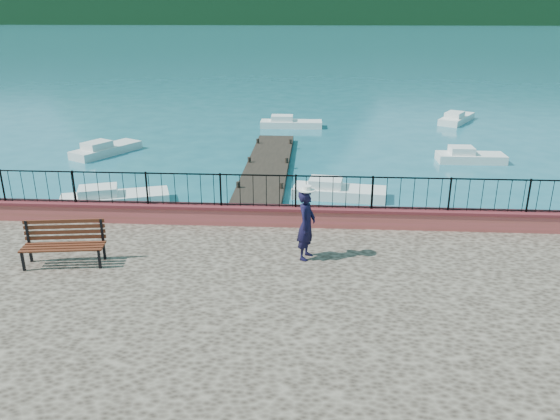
# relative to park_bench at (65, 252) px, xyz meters

# --- Properties ---
(ground) EXTENTS (2000.00, 2000.00, 0.00)m
(ground) POSITION_rel_park_bench_xyz_m (5.96, -0.70, -1.53)
(ground) COLOR #19596B
(ground) RESTS_ON ground
(parapet) EXTENTS (28.00, 0.46, 0.58)m
(parapet) POSITION_rel_park_bench_xyz_m (5.96, 3.00, -0.04)
(parapet) COLOR #BC434C
(parapet) RESTS_ON promenade
(railing) EXTENTS (27.00, 0.05, 0.95)m
(railing) POSITION_rel_park_bench_xyz_m (5.96, 3.00, 0.73)
(railing) COLOR black
(railing) RESTS_ON parapet
(dock) EXTENTS (2.00, 16.00, 0.30)m
(dock) POSITION_rel_park_bench_xyz_m (3.96, 11.30, -1.38)
(dock) COLOR #2D231C
(dock) RESTS_ON ground
(far_forest) EXTENTS (900.00, 60.00, 18.00)m
(far_forest) POSITION_rel_park_bench_xyz_m (5.96, 299.30, 7.47)
(far_forest) COLOR black
(far_forest) RESTS_ON ground
(companion_hill) EXTENTS (448.00, 384.00, 180.00)m
(companion_hill) POSITION_rel_park_bench_xyz_m (225.96, 559.30, -1.53)
(companion_hill) COLOR #142D23
(companion_hill) RESTS_ON ground
(park_bench) EXTENTS (2.06, 0.91, 1.11)m
(park_bench) POSITION_rel_park_bench_xyz_m (0.00, 0.00, 0.00)
(park_bench) COLOR black
(park_bench) RESTS_ON promenade
(person) EXTENTS (0.61, 0.76, 1.83)m
(person) POSITION_rel_park_bench_xyz_m (6.01, 0.77, 0.59)
(person) COLOR black
(person) RESTS_ON promenade
(hat) EXTENTS (0.44, 0.44, 0.12)m
(hat) POSITION_rel_park_bench_xyz_m (6.01, 0.77, 1.56)
(hat) COLOR white
(hat) RESTS_ON person
(boat_0) EXTENTS (4.30, 2.54, 0.80)m
(boat_0) POSITION_rel_park_bench_xyz_m (-1.59, 7.77, -1.13)
(boat_0) COLOR silver
(boat_0) RESTS_ON ground
(boat_1) EXTENTS (3.87, 1.77, 0.80)m
(boat_1) POSITION_rel_park_bench_xyz_m (7.23, 9.18, -1.13)
(boat_1) COLOR silver
(boat_1) RESTS_ON ground
(boat_2) EXTENTS (3.31, 1.31, 0.80)m
(boat_2) POSITION_rel_park_bench_xyz_m (14.05, 15.16, -1.13)
(boat_2) COLOR silver
(boat_2) RESTS_ON ground
(boat_3) EXTENTS (3.04, 4.00, 0.80)m
(boat_3) POSITION_rel_park_bench_xyz_m (-4.84, 15.58, -1.13)
(boat_3) COLOR silver
(boat_3) RESTS_ON ground
(boat_4) EXTENTS (3.99, 1.35, 0.80)m
(boat_4) POSITION_rel_park_bench_xyz_m (4.65, 23.20, -1.13)
(boat_4) COLOR silver
(boat_4) RESTS_ON ground
(boat_5) EXTENTS (3.15, 4.14, 0.80)m
(boat_5) POSITION_rel_park_bench_xyz_m (15.84, 25.69, -1.13)
(boat_5) COLOR white
(boat_5) RESTS_ON ground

